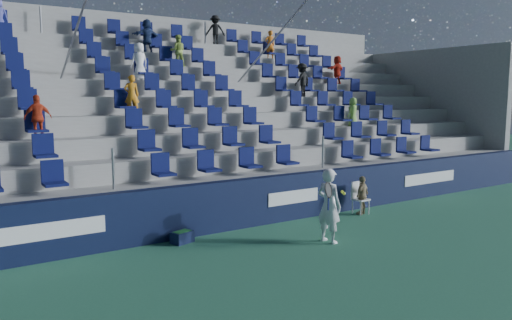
{
  "coord_description": "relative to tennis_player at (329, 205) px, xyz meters",
  "views": [
    {
      "loc": [
        -6.31,
        -7.07,
        3.21
      ],
      "look_at": [
        0.2,
        2.8,
        1.7
      ],
      "focal_mm": 35.0,
      "sensor_mm": 36.0,
      "label": 1
    }
  ],
  "objects": [
    {
      "name": "line_judge",
      "position": [
        2.54,
        1.49,
        -0.3
      ],
      "size": [
        0.67,
        0.45,
        1.06
      ],
      "primitive_type": "imported",
      "rotation": [
        0.0,
        0.0,
        3.48
      ],
      "color": "tan",
      "rests_on": "ground"
    },
    {
      "name": "tennis_player",
      "position": [
        0.0,
        0.0,
        0.0
      ],
      "size": [
        0.69,
        0.67,
        1.65
      ],
      "color": "white",
      "rests_on": "ground"
    },
    {
      "name": "line_judge_chair",
      "position": [
        2.54,
        1.64,
        -0.33
      ],
      "size": [
        0.41,
        0.42,
        0.88
      ],
      "color": "white",
      "rests_on": "ground"
    },
    {
      "name": "ground",
      "position": [
        -0.94,
        -1.01,
        -0.83
      ],
      "size": [
        70.0,
        70.0,
        0.0
      ],
      "primitive_type": "plane",
      "color": "#317252",
      "rests_on": "ground"
    },
    {
      "name": "ball_bin",
      "position": [
        -2.73,
        1.74,
        -0.69
      ],
      "size": [
        0.54,
        0.43,
        0.26
      ],
      "color": "#0F1838",
      "rests_on": "ground"
    },
    {
      "name": "sponsor_wall",
      "position": [
        -0.94,
        2.14,
        -0.23
      ],
      "size": [
        24.0,
        0.32,
        1.2
      ],
      "color": "#0E1534",
      "rests_on": "ground"
    },
    {
      "name": "grandstand",
      "position": [
        -0.94,
        7.24,
        1.31
      ],
      "size": [
        24.0,
        8.17,
        6.63
      ],
      "color": "#A0A09B",
      "rests_on": "ground"
    }
  ]
}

